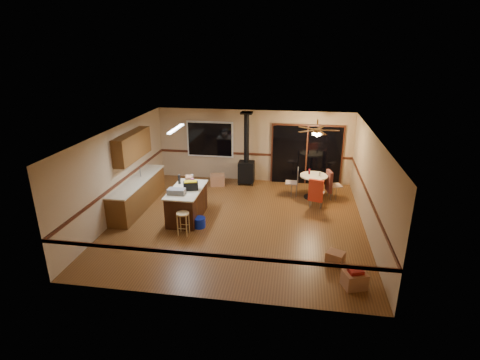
% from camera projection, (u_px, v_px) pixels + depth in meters
% --- Properties ---
extents(floor, '(7.00, 7.00, 0.00)m').
position_uv_depth(floor, '(238.00, 221.00, 10.71)').
color(floor, brown).
rests_on(floor, ground).
extents(ceiling, '(7.00, 7.00, 0.00)m').
position_uv_depth(ceiling, '(238.00, 132.00, 9.81)').
color(ceiling, silver).
rests_on(ceiling, ground).
extents(wall_back, '(7.00, 0.00, 7.00)m').
position_uv_depth(wall_back, '(254.00, 146.00, 13.50)').
color(wall_back, tan).
rests_on(wall_back, ground).
extents(wall_front, '(7.00, 0.00, 7.00)m').
position_uv_depth(wall_front, '(209.00, 241.00, 7.01)').
color(wall_front, tan).
rests_on(wall_front, ground).
extents(wall_left, '(0.00, 7.00, 7.00)m').
position_uv_depth(wall_left, '(118.00, 172.00, 10.76)').
color(wall_left, tan).
rests_on(wall_left, ground).
extents(wall_right, '(0.00, 7.00, 7.00)m').
position_uv_depth(wall_right, '(371.00, 186.00, 9.75)').
color(wall_right, tan).
rests_on(wall_right, ground).
extents(chair_rail, '(7.00, 7.00, 0.08)m').
position_uv_depth(chair_rail, '(238.00, 189.00, 10.36)').
color(chair_rail, '#451E11').
rests_on(chair_rail, ground).
extents(window, '(1.72, 0.10, 1.32)m').
position_uv_depth(window, '(210.00, 139.00, 13.62)').
color(window, black).
rests_on(window, ground).
extents(sliding_door, '(2.52, 0.10, 2.10)m').
position_uv_depth(sliding_door, '(306.00, 155.00, 13.27)').
color(sliding_door, black).
rests_on(sliding_door, ground).
extents(lower_cabinets, '(0.60, 3.00, 0.86)m').
position_uv_depth(lower_cabinets, '(138.00, 194.00, 11.48)').
color(lower_cabinets, brown).
rests_on(lower_cabinets, ground).
extents(countertop, '(0.64, 3.04, 0.04)m').
position_uv_depth(countertop, '(137.00, 181.00, 11.33)').
color(countertop, beige).
rests_on(countertop, lower_cabinets).
extents(upper_cabinets, '(0.35, 2.00, 0.80)m').
position_uv_depth(upper_cabinets, '(132.00, 146.00, 11.18)').
color(upper_cabinets, brown).
rests_on(upper_cabinets, ground).
extents(kitchen_island, '(0.88, 1.68, 0.90)m').
position_uv_depth(kitchen_island, '(187.00, 203.00, 10.77)').
color(kitchen_island, '#34190D').
rests_on(kitchen_island, ground).
extents(wood_stove, '(0.55, 0.50, 2.52)m').
position_uv_depth(wood_stove, '(246.00, 165.00, 13.31)').
color(wood_stove, black).
rests_on(wood_stove, ground).
extents(ceiling_fan, '(0.24, 0.24, 0.55)m').
position_uv_depth(ceiling_fan, '(317.00, 132.00, 11.59)').
color(ceiling_fan, brown).
rests_on(ceiling_fan, ceiling).
extents(fluorescent_strip, '(0.10, 1.20, 0.04)m').
position_uv_depth(fluorescent_strip, '(176.00, 129.00, 10.36)').
color(fluorescent_strip, white).
rests_on(fluorescent_strip, ceiling).
extents(toolbox_grey, '(0.48, 0.28, 0.15)m').
position_uv_depth(toolbox_grey, '(176.00, 191.00, 10.24)').
color(toolbox_grey, slate).
rests_on(toolbox_grey, kitchen_island).
extents(toolbox_black, '(0.46, 0.33, 0.23)m').
position_uv_depth(toolbox_black, '(191.00, 186.00, 10.53)').
color(toolbox_black, black).
rests_on(toolbox_black, kitchen_island).
extents(toolbox_yellow_lid, '(0.39, 0.28, 0.03)m').
position_uv_depth(toolbox_yellow_lid, '(191.00, 182.00, 10.48)').
color(toolbox_yellow_lid, gold).
rests_on(toolbox_yellow_lid, toolbox_black).
extents(box_on_island, '(0.26, 0.31, 0.18)m').
position_uv_depth(box_on_island, '(189.00, 179.00, 11.14)').
color(box_on_island, '#A66E49').
rests_on(box_on_island, kitchen_island).
extents(bottle_dark, '(0.10, 0.10, 0.27)m').
position_uv_depth(bottle_dark, '(179.00, 179.00, 10.97)').
color(bottle_dark, black).
rests_on(bottle_dark, kitchen_island).
extents(bottle_pink, '(0.08, 0.08, 0.23)m').
position_uv_depth(bottle_pink, '(192.00, 182.00, 10.80)').
color(bottle_pink, '#D84C8C').
rests_on(bottle_pink, kitchen_island).
extents(bottle_white, '(0.08, 0.08, 0.19)m').
position_uv_depth(bottle_white, '(192.00, 177.00, 11.25)').
color(bottle_white, white).
rests_on(bottle_white, kitchen_island).
extents(bar_stool, '(0.42, 0.42, 0.62)m').
position_uv_depth(bar_stool, '(183.00, 224.00, 9.88)').
color(bar_stool, tan).
rests_on(bar_stool, floor).
extents(blue_bucket, '(0.38, 0.38, 0.28)m').
position_uv_depth(blue_bucket, '(199.00, 222.00, 10.32)').
color(blue_bucket, '#0D25C1').
rests_on(blue_bucket, floor).
extents(dining_table, '(0.89, 0.89, 0.78)m').
position_uv_depth(dining_table, '(313.00, 182.00, 12.17)').
color(dining_table, black).
rests_on(dining_table, ground).
extents(glass_red, '(0.07, 0.07, 0.17)m').
position_uv_depth(glass_red, '(309.00, 172.00, 12.17)').
color(glass_red, '#590C14').
rests_on(glass_red, dining_table).
extents(glass_cream, '(0.08, 0.08, 0.15)m').
position_uv_depth(glass_cream, '(320.00, 174.00, 11.98)').
color(glass_cream, beige).
rests_on(glass_cream, dining_table).
extents(chair_left, '(0.41, 0.40, 0.51)m').
position_uv_depth(chair_left, '(295.00, 179.00, 12.33)').
color(chair_left, tan).
rests_on(chair_left, ground).
extents(chair_near, '(0.53, 0.55, 0.70)m').
position_uv_depth(chair_near, '(316.00, 191.00, 11.32)').
color(chair_near, tan).
rests_on(chair_near, ground).
extents(chair_right, '(0.55, 0.52, 0.70)m').
position_uv_depth(chair_right, '(330.00, 181.00, 12.08)').
color(chair_right, tan).
rests_on(chair_right, ground).
extents(box_under_window, '(0.58, 0.50, 0.40)m').
position_uv_depth(box_under_window, '(218.00, 180.00, 13.35)').
color(box_under_window, '#A66E49').
rests_on(box_under_window, floor).
extents(box_corner_a, '(0.56, 0.51, 0.35)m').
position_uv_depth(box_corner_a, '(355.00, 280.00, 7.77)').
color(box_corner_a, '#A66E49').
rests_on(box_corner_a, floor).
extents(box_corner_b, '(0.48, 0.46, 0.31)m').
position_uv_depth(box_corner_b, '(335.00, 258.00, 8.59)').
color(box_corner_b, '#A66E49').
rests_on(box_corner_b, floor).
extents(box_small_red, '(0.34, 0.32, 0.08)m').
position_uv_depth(box_small_red, '(356.00, 271.00, 7.70)').
color(box_small_red, maroon).
rests_on(box_small_red, box_corner_a).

